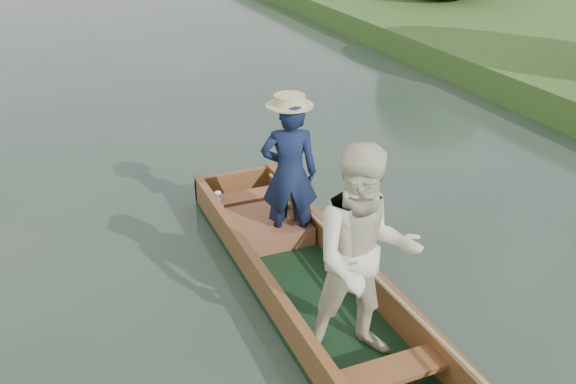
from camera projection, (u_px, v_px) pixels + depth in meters
name	position (u px, v px, depth m)	size (l,w,h in m)	color
ground	(310.00, 296.00, 6.75)	(120.00, 120.00, 0.00)	#283D30
punt	(327.00, 246.00, 6.18)	(1.15, 5.00, 2.11)	black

